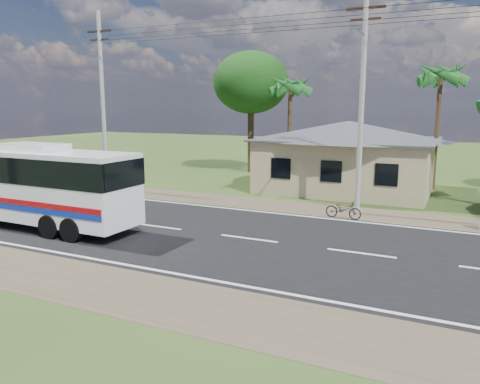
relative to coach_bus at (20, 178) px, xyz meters
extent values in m
plane|color=#2C4117|center=(10.28, 2.23, -2.12)|extent=(120.00, 120.00, 0.00)
cube|color=black|center=(10.28, 2.23, -2.11)|extent=(120.00, 10.00, 0.02)
cube|color=brown|center=(10.28, 8.73, -2.12)|extent=(120.00, 3.00, 0.01)
cube|color=brown|center=(10.28, -4.27, -2.12)|extent=(120.00, 3.00, 0.01)
cube|color=silver|center=(10.28, 6.93, -2.10)|extent=(120.00, 0.15, 0.01)
cube|color=silver|center=(10.28, -2.47, -2.10)|extent=(120.00, 0.15, 0.01)
cube|color=silver|center=(10.28, 2.23, -2.10)|extent=(120.00, 0.15, 0.01)
cube|color=tan|center=(11.28, 15.23, -0.52)|extent=(10.00, 8.00, 3.20)
cube|color=#4C4F54|center=(11.28, 15.23, 1.13)|extent=(10.60, 8.60, 0.10)
pyramid|color=#4C4F54|center=(11.28, 15.23, 2.28)|extent=(12.40, 10.00, 1.20)
cube|color=black|center=(8.28, 11.21, -0.42)|extent=(1.20, 0.08, 1.20)
cube|color=black|center=(11.28, 11.21, -0.42)|extent=(1.20, 0.08, 1.20)
cube|color=black|center=(14.28, 11.21, -0.42)|extent=(1.20, 0.08, 1.20)
cylinder|color=#9E9E99|center=(-2.72, 8.73, 3.38)|extent=(0.26, 0.26, 11.00)
cube|color=#382614|center=(-2.72, 8.73, 7.68)|extent=(1.80, 0.12, 0.12)
cube|color=#382614|center=(-2.72, 8.73, 7.18)|extent=(1.40, 0.10, 0.10)
cylinder|color=#9E9E99|center=(13.28, 8.73, 3.38)|extent=(0.26, 0.26, 11.00)
cube|color=#382614|center=(13.28, 8.73, 7.68)|extent=(1.80, 0.12, 0.12)
cube|color=#382614|center=(13.28, 8.73, 7.18)|extent=(1.40, 0.10, 0.10)
cylinder|color=gray|center=(13.28, 7.73, 6.48)|extent=(0.08, 2.00, 0.08)
cube|color=gray|center=(13.28, 6.73, 6.48)|extent=(0.50, 0.18, 0.12)
cylinder|color=black|center=(5.28, 8.73, 7.48)|extent=(16.00, 0.02, 0.02)
cylinder|color=#47301E|center=(16.28, 17.73, 1.63)|extent=(0.28, 0.28, 7.50)
cylinder|color=#47301E|center=(6.28, 18.23, 1.38)|extent=(0.28, 0.28, 7.00)
cylinder|color=#47301E|center=(2.28, 20.23, 0.85)|extent=(0.50, 0.50, 5.95)
ellipsoid|color=#11340E|center=(2.28, 20.23, 5.03)|extent=(6.00, 6.00, 4.92)
cube|color=white|center=(-0.01, 0.00, -0.19)|extent=(11.91, 2.62, 2.97)
cube|color=black|center=(-0.01, 0.00, 0.55)|extent=(11.96, 2.68, 1.09)
cube|color=white|center=(0.98, -0.01, 1.44)|extent=(2.99, 1.62, 0.30)
cylinder|color=black|center=(2.95, -1.17, -1.63)|extent=(0.99, 0.36, 0.99)
cylinder|color=black|center=(2.98, 1.11, -1.63)|extent=(0.99, 0.36, 0.99)
cylinder|color=black|center=(4.14, -1.19, -1.63)|extent=(0.99, 0.36, 0.99)
cylinder|color=black|center=(4.17, 1.09, -1.63)|extent=(0.99, 0.36, 0.99)
imported|color=black|center=(12.91, 7.36, -1.67)|extent=(1.78, 0.73, 0.91)
imported|color=#28282A|center=(-7.90, 5.48, -1.49)|extent=(2.82, 4.03, 1.27)
camera|label=1|loc=(17.81, -14.45, 3.19)|focal=35.00mm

